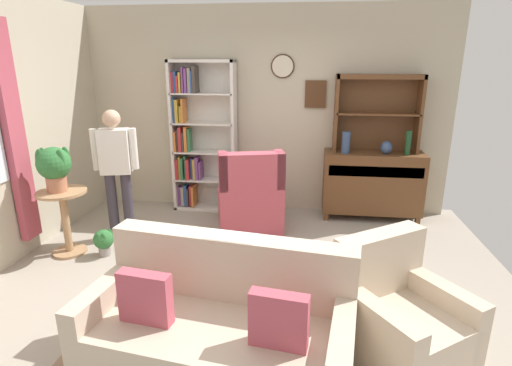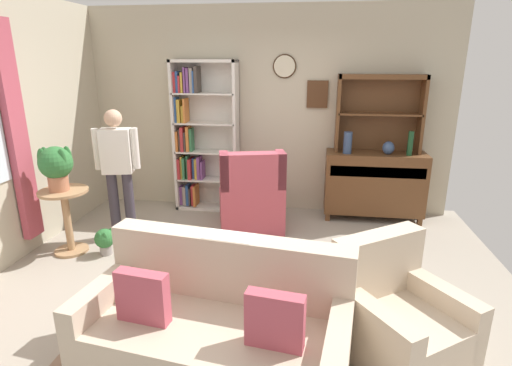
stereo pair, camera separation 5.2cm
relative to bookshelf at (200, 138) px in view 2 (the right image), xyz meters
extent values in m
cube|color=#9E9384|center=(0.94, -1.94, -1.05)|extent=(5.40, 4.60, 0.02)
cube|color=#BCB299|center=(0.94, 0.19, 0.36)|extent=(5.00, 0.06, 2.80)
cylinder|color=beige|center=(1.16, 0.14, 0.98)|extent=(0.28, 0.03, 0.28)
torus|color=#382314|center=(1.16, 0.14, 0.98)|extent=(0.31, 0.02, 0.31)
cube|color=#4C2D19|center=(1.61, 0.14, 0.62)|extent=(0.28, 0.03, 0.36)
cube|color=#B24756|center=(-1.50, -1.66, 0.31)|extent=(0.08, 0.24, 2.30)
cube|color=#846651|center=(1.14, -2.24, -1.03)|extent=(2.75, 2.18, 0.01)
cube|color=silver|center=(-0.34, -0.01, 0.01)|extent=(0.04, 0.30, 2.10)
cube|color=silver|center=(0.52, -0.01, 0.01)|extent=(0.04, 0.30, 2.10)
cube|color=silver|center=(0.09, -0.01, 1.04)|extent=(0.90, 0.30, 0.04)
cube|color=silver|center=(0.09, -0.01, -1.02)|extent=(0.90, 0.30, 0.04)
cube|color=silver|center=(0.09, 0.13, 0.01)|extent=(0.90, 0.01, 2.10)
cube|color=silver|center=(0.09, -0.01, -0.59)|extent=(0.86, 0.30, 0.02)
cube|color=#723F7F|center=(-0.30, -0.03, -0.85)|extent=(0.04, 0.12, 0.28)
cube|color=gray|center=(-0.25, -0.03, -0.84)|extent=(0.04, 0.16, 0.28)
cube|color=#284C8C|center=(-0.20, -0.03, -0.83)|extent=(0.04, 0.16, 0.31)
cube|color=#3F3833|center=(-0.16, -0.03, -0.85)|extent=(0.02, 0.20, 0.26)
cube|color=#B22D33|center=(-0.12, -0.03, -0.84)|extent=(0.04, 0.16, 0.30)
cube|color=#CC7233|center=(-0.09, -0.03, -0.84)|extent=(0.03, 0.24, 0.30)
cube|color=silver|center=(0.09, -0.01, -0.19)|extent=(0.86, 0.30, 0.02)
cube|color=#B22D33|center=(-0.30, -0.03, -0.44)|extent=(0.04, 0.21, 0.29)
cube|color=gold|center=(-0.26, -0.03, -0.42)|extent=(0.03, 0.17, 0.32)
cube|color=#337247|center=(-0.23, -0.03, -0.43)|extent=(0.03, 0.23, 0.31)
cube|color=#337247|center=(-0.18, -0.03, -0.41)|extent=(0.03, 0.14, 0.34)
cube|color=#B22D33|center=(-0.14, -0.03, -0.43)|extent=(0.04, 0.23, 0.29)
cube|color=#284C8C|center=(-0.10, -0.03, -0.43)|extent=(0.04, 0.11, 0.30)
cube|color=gold|center=(-0.06, -0.03, -0.43)|extent=(0.03, 0.15, 0.30)
cube|color=#723F7F|center=(-0.02, -0.03, -0.42)|extent=(0.04, 0.17, 0.32)
cube|color=#723F7F|center=(0.03, -0.03, -0.45)|extent=(0.02, 0.19, 0.26)
cube|color=silver|center=(0.09, -0.01, 0.22)|extent=(0.86, 0.30, 0.02)
cube|color=#CC7233|center=(-0.30, -0.03, -0.04)|extent=(0.03, 0.22, 0.28)
cube|color=#3F3833|center=(-0.27, -0.03, -0.02)|extent=(0.03, 0.16, 0.31)
cube|color=#B22D33|center=(-0.23, -0.03, -0.01)|extent=(0.04, 0.21, 0.34)
cube|color=#3F3833|center=(-0.20, -0.03, -0.04)|extent=(0.02, 0.19, 0.27)
cube|color=#CC7233|center=(-0.16, -0.03, 0.00)|extent=(0.04, 0.18, 0.35)
cube|color=#337247|center=(-0.11, -0.03, -0.02)|extent=(0.03, 0.15, 0.32)
cube|color=silver|center=(0.09, -0.01, 0.62)|extent=(0.86, 0.30, 0.02)
cube|color=#284C8C|center=(-0.31, -0.03, 0.40)|extent=(0.03, 0.16, 0.34)
cube|color=gold|center=(-0.26, -0.03, 0.38)|extent=(0.04, 0.18, 0.31)
cube|color=gold|center=(-0.21, -0.03, 0.34)|extent=(0.04, 0.15, 0.23)
cube|color=#CC7233|center=(-0.18, -0.03, 0.39)|extent=(0.02, 0.22, 0.33)
cube|color=#B22D33|center=(-0.30, -0.03, 0.77)|extent=(0.03, 0.14, 0.27)
cube|color=#284C8C|center=(-0.27, -0.03, 0.77)|extent=(0.03, 0.15, 0.28)
cube|color=#B22D33|center=(-0.23, -0.03, 0.74)|extent=(0.03, 0.19, 0.22)
cube|color=gold|center=(-0.20, -0.03, 0.77)|extent=(0.03, 0.18, 0.27)
cube|color=#723F7F|center=(-0.16, -0.03, 0.80)|extent=(0.02, 0.17, 0.33)
cube|color=#723F7F|center=(-0.12, -0.03, 0.79)|extent=(0.04, 0.16, 0.32)
cube|color=gray|center=(-0.07, -0.03, 0.79)|extent=(0.04, 0.15, 0.32)
cube|color=#284C8C|center=(-0.03, -0.03, 0.77)|extent=(0.02, 0.20, 0.29)
cube|color=#3F3833|center=(0.00, -0.03, 0.81)|extent=(0.04, 0.22, 0.35)
cube|color=brown|center=(2.42, -0.08, -0.53)|extent=(1.30, 0.45, 0.82)
cube|color=brown|center=(1.82, -0.26, -0.99)|extent=(0.06, 0.06, 0.10)
cube|color=brown|center=(3.02, -0.26, -0.99)|extent=(0.06, 0.06, 0.10)
cube|color=brown|center=(1.82, 0.09, -0.99)|extent=(0.06, 0.06, 0.10)
cube|color=brown|center=(3.02, 0.09, -0.99)|extent=(0.06, 0.06, 0.10)
cube|color=#492C18|center=(2.42, -0.30, -0.32)|extent=(1.20, 0.01, 0.14)
cube|color=brown|center=(1.89, 0.00, 0.38)|extent=(0.04, 0.26, 1.00)
cube|color=brown|center=(2.95, 0.00, 0.38)|extent=(0.04, 0.26, 1.00)
cube|color=brown|center=(2.42, 0.00, 0.85)|extent=(1.10, 0.26, 0.06)
cube|color=brown|center=(2.42, 0.00, 0.38)|extent=(1.06, 0.26, 0.02)
cube|color=brown|center=(2.42, 0.12, 0.38)|extent=(1.10, 0.01, 1.00)
cylinder|color=#33476B|center=(2.03, -0.16, 0.03)|extent=(0.11, 0.11, 0.28)
ellipsoid|color=#33476B|center=(2.55, -0.15, -0.03)|extent=(0.15, 0.15, 0.17)
cylinder|color=#194223|center=(2.81, -0.17, 0.04)|extent=(0.07, 0.07, 0.31)
cube|color=beige|center=(0.96, -3.21, -0.83)|extent=(1.90, 1.10, 0.42)
cube|color=beige|center=(1.01, -2.88, -0.38)|extent=(1.81, 0.46, 0.48)
cube|color=beige|center=(0.14, -3.09, -0.74)|extent=(0.26, 0.86, 0.60)
cube|color=beige|center=(1.78, -3.32, -0.74)|extent=(0.26, 0.86, 0.60)
cube|color=#B74C5B|center=(0.50, -3.26, -0.44)|extent=(0.37, 0.15, 0.36)
cube|color=#B74C5B|center=(1.39, -3.39, -0.44)|extent=(0.37, 0.15, 0.36)
cube|color=white|center=(1.01, -2.88, -0.13)|extent=(0.38, 0.23, 0.00)
cube|color=beige|center=(2.26, -2.89, -0.84)|extent=(1.06, 1.07, 0.40)
cube|color=beige|center=(2.09, -2.64, -0.40)|extent=(0.72, 0.58, 0.48)
cube|color=beige|center=(2.01, -3.06, -0.76)|extent=(0.56, 0.72, 0.55)
cube|color=beige|center=(2.51, -2.71, -0.76)|extent=(0.56, 0.72, 0.55)
cube|color=#B74C5B|center=(0.81, -0.59, -0.83)|extent=(0.96, 0.97, 0.42)
cube|color=#B74C5B|center=(0.88, -0.88, -0.30)|extent=(0.81, 0.39, 0.63)
cube|color=#B74C5B|center=(1.20, -0.76, -0.21)|extent=(0.17, 0.30, 0.44)
cube|color=#B74C5B|center=(0.54, -0.93, -0.21)|extent=(0.17, 0.30, 0.44)
cylinder|color=#A87F56|center=(-1.10, -1.61, -0.31)|extent=(0.52, 0.52, 0.03)
cylinder|color=#A87F56|center=(-1.10, -1.61, -0.68)|extent=(0.08, 0.08, 0.71)
cylinder|color=#A87F56|center=(-1.10, -1.61, -1.02)|extent=(0.36, 0.36, 0.03)
cylinder|color=#AD6B4C|center=(-1.13, -1.63, -0.21)|extent=(0.21, 0.21, 0.17)
sphere|color=#2D6B33|center=(-1.13, -1.63, 0.01)|extent=(0.35, 0.35, 0.35)
ellipsoid|color=#2D6B33|center=(-1.25, -1.61, 0.05)|extent=(0.10, 0.06, 0.25)
ellipsoid|color=#2D6B33|center=(-1.24, -1.68, 0.05)|extent=(0.10, 0.06, 0.25)
ellipsoid|color=#2D6B33|center=(-1.02, -1.68, 0.05)|extent=(0.10, 0.06, 0.25)
ellipsoid|color=#2D6B33|center=(-1.04, -1.54, 0.05)|extent=(0.10, 0.06, 0.25)
cylinder|color=gray|center=(-0.68, -1.62, -0.98)|extent=(0.13, 0.13, 0.10)
sphere|color=#2D6B33|center=(-0.68, -1.62, -0.84)|extent=(0.22, 0.22, 0.22)
ellipsoid|color=#2D6B33|center=(-0.64, -1.69, -0.82)|extent=(0.06, 0.04, 0.15)
ellipsoid|color=#2D6B33|center=(-0.70, -1.69, -0.82)|extent=(0.06, 0.04, 0.15)
ellipsoid|color=#2D6B33|center=(-0.63, -1.56, -0.82)|extent=(0.06, 0.04, 0.15)
ellipsoid|color=#2D6B33|center=(-0.70, -1.69, -0.82)|extent=(0.06, 0.04, 0.15)
cylinder|color=#38333D|center=(-0.77, -1.15, -0.63)|extent=(0.14, 0.14, 0.82)
cylinder|color=#38333D|center=(-0.60, -1.11, -0.63)|extent=(0.14, 0.14, 0.82)
cube|color=silver|center=(-0.69, -1.13, 0.04)|extent=(0.38, 0.27, 0.52)
sphere|color=tan|center=(-0.69, -1.13, 0.42)|extent=(0.24, 0.24, 0.20)
cylinder|color=silver|center=(-0.90, -1.18, 0.07)|extent=(0.10, 0.10, 0.48)
cylinder|color=silver|center=(-0.47, -1.08, 0.07)|extent=(0.10, 0.10, 0.48)
cube|color=brown|center=(1.03, -2.35, -0.63)|extent=(0.80, 0.50, 0.03)
cube|color=brown|center=(0.66, -2.57, -0.84)|extent=(0.05, 0.05, 0.39)
cube|color=brown|center=(1.40, -2.57, -0.84)|extent=(0.05, 0.05, 0.39)
cube|color=brown|center=(0.66, -2.13, -0.84)|extent=(0.05, 0.05, 0.39)
cube|color=brown|center=(1.40, -2.13, -0.84)|extent=(0.05, 0.05, 0.39)
cube|color=gray|center=(1.06, -2.39, -0.60)|extent=(0.20, 0.13, 0.02)
cube|color=gray|center=(1.04, -2.40, -0.58)|extent=(0.21, 0.11, 0.02)
camera|label=1|loc=(1.52, -5.48, 1.07)|focal=28.43mm
camera|label=2|loc=(1.57, -5.47, 1.07)|focal=28.43mm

